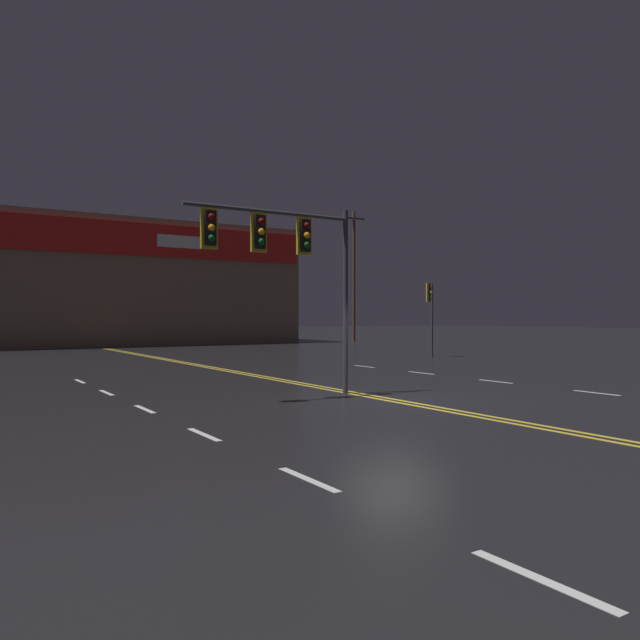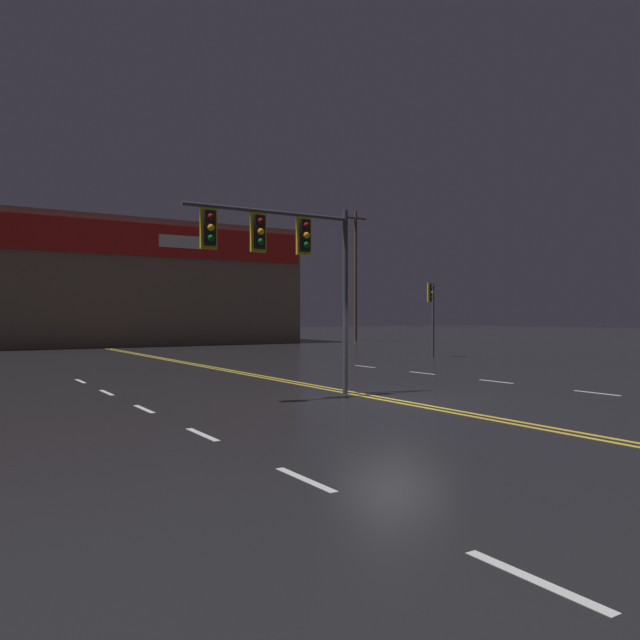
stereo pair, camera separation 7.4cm
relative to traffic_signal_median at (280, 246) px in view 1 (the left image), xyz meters
name	(u,v)px [view 1 (the left image)]	position (x,y,z in m)	size (l,w,h in m)	color
ground_plane	(392,400)	(2.25, -1.76, -3.90)	(200.00, 200.00, 0.00)	black
road_markings	(481,405)	(3.45, -3.60, -3.90)	(16.94, 60.00, 0.01)	gold
traffic_signal_median	(280,246)	(0.00, 0.00, 0.00)	(4.68, 0.36, 5.00)	#38383D
traffic_signal_corner_northeast	(431,303)	(14.55, 10.43, -1.06)	(0.42, 0.36, 3.86)	#38383D
building_backdrop	(85,284)	(2.25, 34.75, 0.68)	(31.11, 10.23, 9.14)	#7A6651
utility_pole_row	(114,269)	(3.30, 30.45, 1.53)	(46.85, 0.26, 11.30)	#4C3828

